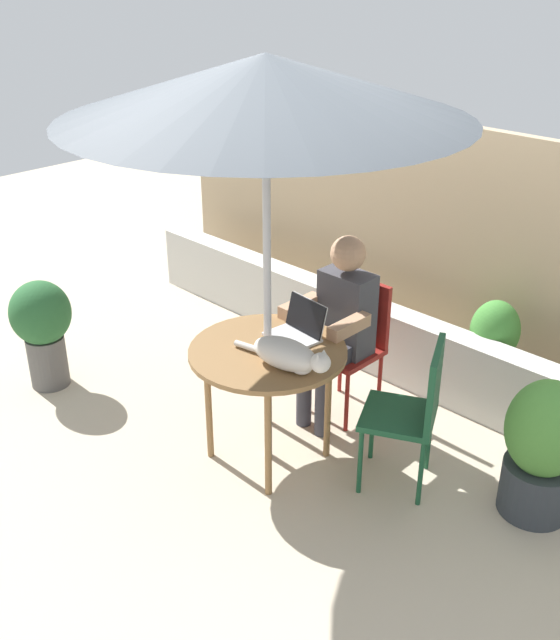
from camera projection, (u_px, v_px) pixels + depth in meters
ground_plane at (269, 455)px, 4.59m from camera, size 14.00×14.00×0.00m
fence_back at (454, 244)px, 5.43m from camera, size 5.61×0.08×1.72m
planter_wall_low at (398, 345)px, 5.31m from camera, size 5.05×0.20×0.52m
patio_table at (268, 360)px, 4.28m from camera, size 0.91×0.91×0.75m
patio_umbrella at (266, 87)px, 3.60m from camera, size 2.09×2.09×2.36m
chair_occupied at (354, 335)px, 4.85m from camera, size 0.40×0.40×0.91m
chair_empty at (415, 405)px, 4.11m from camera, size 0.54×0.54×0.91m
person_seated at (339, 320)px, 4.67m from camera, size 0.48×0.48×1.25m
laptop at (299, 326)px, 4.37m from camera, size 0.33×0.28×0.21m
cat at (289, 355)px, 4.02m from camera, size 0.65×0.25×0.17m
potted_plant_near_fence at (543, 447)px, 3.96m from camera, size 0.43×0.43×0.82m
potted_plant_by_chair at (42, 325)px, 5.13m from camera, size 0.42×0.42×0.79m
potted_plant_corner at (493, 345)px, 5.03m from camera, size 0.33×0.33×0.72m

